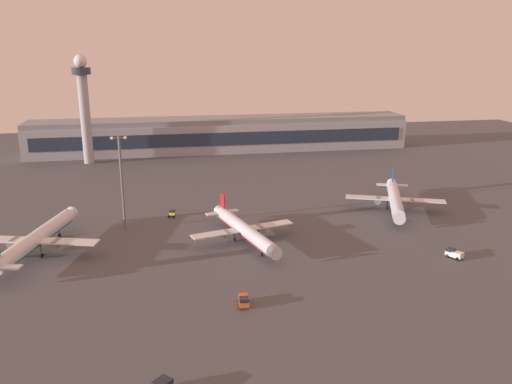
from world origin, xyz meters
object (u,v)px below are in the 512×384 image
at_px(airplane_terminal_side, 395,199).
at_px(apron_light_east, 122,177).
at_px(cargo_loader, 454,254).
at_px(baggage_tractor, 244,301).
at_px(airplane_taxiway_distant, 244,229).
at_px(control_tower, 84,102).
at_px(airplane_far_stand, 36,239).
at_px(pushback_tug, 172,213).

xyz_separation_m(airplane_terminal_side, apron_light_east, (-84.27, -2.11, 11.65)).
height_order(cargo_loader, baggage_tractor, same).
bearing_deg(airplane_terminal_side, airplane_taxiway_distant, 40.80).
xyz_separation_m(control_tower, airplane_terminal_side, (105.19, -89.98, -23.07)).
bearing_deg(cargo_loader, airplane_taxiway_distant, 128.72).
bearing_deg(apron_light_east, baggage_tractor, -62.69).
bearing_deg(airplane_far_stand, control_tower, 105.82).
bearing_deg(apron_light_east, control_tower, 102.79).
xyz_separation_m(pushback_tug, baggage_tractor, (12.78, -60.78, 0.11)).
height_order(airplane_terminal_side, cargo_loader, airplane_terminal_side).
bearing_deg(control_tower, airplane_taxiway_distant, -63.85).
xyz_separation_m(airplane_taxiway_distant, apron_light_east, (-32.32, 16.32, 11.91)).
height_order(pushback_tug, baggage_tractor, baggage_tractor).
distance_m(airplane_terminal_side, pushback_tug, 70.85).
bearing_deg(airplane_far_stand, cargo_loader, 4.30).
bearing_deg(pushback_tug, control_tower, 128.74).
distance_m(airplane_terminal_side, apron_light_east, 85.10).
xyz_separation_m(airplane_taxiway_distant, baggage_tractor, (-5.71, -35.22, -2.46)).
height_order(airplane_taxiway_distant, cargo_loader, airplane_taxiway_distant).
relative_size(airplane_terminal_side, apron_light_east, 1.41).
relative_size(cargo_loader, apron_light_east, 0.17).
distance_m(airplane_far_stand, apron_light_east, 28.42).
bearing_deg(baggage_tractor, airplane_taxiway_distant, -94.31).
bearing_deg(apron_light_east, airplane_far_stand, -144.08).
relative_size(control_tower, cargo_loader, 10.34).
distance_m(airplane_taxiway_distant, airplane_terminal_side, 55.13).
relative_size(airplane_taxiway_distant, airplane_terminal_side, 0.96).
bearing_deg(cargo_loader, airplane_far_stand, 139.03).
height_order(control_tower, airplane_terminal_side, control_tower).
distance_m(control_tower, airplane_terminal_side, 140.33).
relative_size(airplane_terminal_side, cargo_loader, 8.46).
bearing_deg(baggage_tractor, control_tower, -66.80).
distance_m(pushback_tug, baggage_tractor, 62.11).
distance_m(baggage_tractor, apron_light_east, 59.76).
xyz_separation_m(airplane_taxiway_distant, cargo_loader, (50.22, -20.20, -2.46)).
bearing_deg(cargo_loader, control_tower, 99.44).
relative_size(control_tower, baggage_tractor, 11.01).
bearing_deg(airplane_terminal_side, pushback_tug, 15.49).
bearing_deg(airplane_terminal_side, cargo_loader, 108.70).
bearing_deg(baggage_tractor, airplane_far_stand, -32.38).
height_order(airplane_terminal_side, apron_light_east, apron_light_east).
height_order(control_tower, apron_light_east, control_tower).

